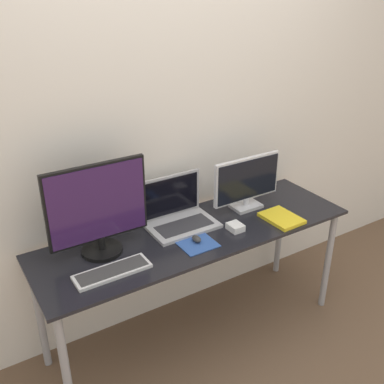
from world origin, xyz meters
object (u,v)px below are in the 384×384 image
at_px(laptop, 178,213).
at_px(mouse, 196,239).
at_px(book, 282,218).
at_px(power_brick, 235,227).
at_px(keyboard, 112,271).
at_px(monitor_right, 247,182).
at_px(monitor_left, 98,209).

xyz_separation_m(laptop, mouse, (-0.02, -0.23, -0.04)).
xyz_separation_m(laptop, book, (0.52, -0.28, -0.05)).
bearing_deg(power_brick, keyboard, -178.85).
height_order(monitor_right, power_brick, monitor_right).
distance_m(laptop, keyboard, 0.56).
relative_size(monitor_left, keyboard, 1.39).
relative_size(mouse, book, 0.28).
height_order(keyboard, power_brick, power_brick).
relative_size(mouse, power_brick, 0.74).
distance_m(monitor_left, power_brick, 0.76).
bearing_deg(book, monitor_left, 167.00).
bearing_deg(monitor_right, power_brick, -139.54).
xyz_separation_m(monitor_left, monitor_right, (0.91, 0.00, -0.08)).
distance_m(monitor_left, monitor_right, 0.92).
bearing_deg(mouse, monitor_left, 158.54).
relative_size(monitor_right, laptop, 1.19).
bearing_deg(keyboard, laptop, 26.42).
relative_size(monitor_left, power_brick, 5.79).
bearing_deg(monitor_left, book, -13.00).
bearing_deg(mouse, keyboard, -177.65).
bearing_deg(laptop, power_brick, -45.40).
relative_size(monitor_right, book, 1.94).
distance_m(monitor_right, mouse, 0.52).
distance_m(monitor_right, book, 0.29).
height_order(book, power_brick, power_brick).
bearing_deg(mouse, laptop, 85.13).
height_order(monitor_left, laptop, monitor_left).
bearing_deg(monitor_left, laptop, 6.10).
xyz_separation_m(monitor_right, laptop, (-0.44, 0.05, -0.10)).
xyz_separation_m(monitor_left, keyboard, (-0.03, -0.20, -0.23)).
height_order(mouse, book, mouse).
bearing_deg(power_brick, book, -9.10).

